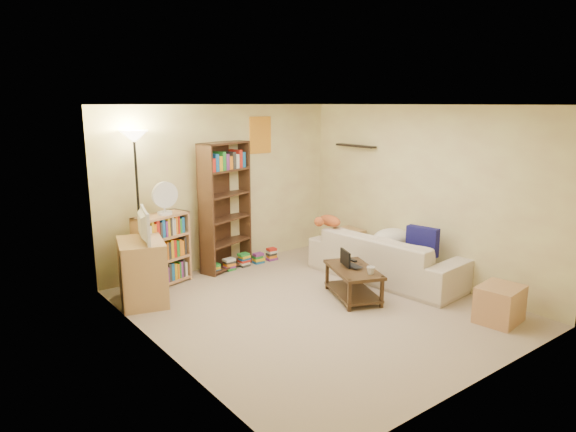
{
  "coord_description": "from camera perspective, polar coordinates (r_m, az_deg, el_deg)",
  "views": [
    {
      "loc": [
        -3.96,
        -4.6,
        2.52
      ],
      "look_at": [
        0.09,
        0.69,
        1.05
      ],
      "focal_mm": 32.0,
      "sensor_mm": 36.0,
      "label": 1
    }
  ],
  "objects": [
    {
      "name": "short_bookshelf",
      "position": [
        7.4,
        -13.78,
        -3.7
      ],
      "size": [
        0.85,
        0.53,
        1.02
      ],
      "rotation": [
        0.0,
        0.0,
        0.29
      ],
      "color": "tan",
      "rests_on": "ground"
    },
    {
      "name": "side_table",
      "position": [
        8.45,
        6.53,
        -3.18
      ],
      "size": [
        0.45,
        0.45,
        0.51
      ],
      "primitive_type": "cube",
      "rotation": [
        0.0,
        0.0,
        0.0
      ],
      "color": "tan",
      "rests_on": "ground"
    },
    {
      "name": "sofa",
      "position": [
        7.61,
        10.93,
        -4.44
      ],
      "size": [
        2.51,
        1.39,
        0.68
      ],
      "primitive_type": "imported",
      "rotation": [
        0.0,
        0.0,
        1.68
      ],
      "color": "beige",
      "rests_on": "ground"
    },
    {
      "name": "laptop_screen",
      "position": [
        6.78,
        6.38,
        -4.66
      ],
      "size": [
        0.13,
        0.29,
        0.21
      ],
      "primitive_type": "cube",
      "rotation": [
        0.0,
        0.0,
        -0.39
      ],
      "color": "white",
      "rests_on": "laptop"
    },
    {
      "name": "book_stacks",
      "position": [
        8.13,
        -4.77,
        -4.95
      ],
      "size": [
        1.28,
        0.18,
        0.22
      ],
      "color": "red",
      "rests_on": "ground"
    },
    {
      "name": "tabby_cat",
      "position": [
        7.81,
        4.48,
        -0.55
      ],
      "size": [
        0.54,
        0.23,
        0.18
      ],
      "color": "#BF5628",
      "rests_on": "sofa"
    },
    {
      "name": "television",
      "position": [
        6.69,
        -16.19,
        -0.98
      ],
      "size": [
        0.75,
        0.46,
        0.4
      ],
      "primitive_type": "imported",
      "rotation": [
        0.0,
        0.0,
        1.29
      ],
      "color": "black",
      "rests_on": "tv_stand"
    },
    {
      "name": "room",
      "position": [
        6.14,
        3.24,
        4.02
      ],
      "size": [
        4.5,
        4.54,
        2.52
      ],
      "color": "#C2A591",
      "rests_on": "ground"
    },
    {
      "name": "laptop",
      "position": [
        6.86,
        7.4,
        -5.44
      ],
      "size": [
        0.37,
        0.27,
        0.03
      ],
      "primitive_type": "imported",
      "rotation": [
        0.0,
        0.0,
        1.49
      ],
      "color": "black",
      "rests_on": "coffee_table"
    },
    {
      "name": "cream_blanket",
      "position": [
        7.71,
        11.4,
        -2.38
      ],
      "size": [
        0.62,
        0.45,
        0.27
      ],
      "primitive_type": "ellipsoid",
      "color": "silver",
      "rests_on": "sofa"
    },
    {
      "name": "tv_remote",
      "position": [
        7.09,
        7.12,
        -4.87
      ],
      "size": [
        0.07,
        0.17,
        0.02
      ],
      "primitive_type": "cube",
      "rotation": [
        0.0,
        0.0,
        -0.09
      ],
      "color": "black",
      "rests_on": "coffee_table"
    },
    {
      "name": "tall_bookshelf",
      "position": [
        7.85,
        -6.98,
        1.43
      ],
      "size": [
        0.93,
        0.56,
        1.95
      ],
      "rotation": [
        0.0,
        0.0,
        0.32
      ],
      "color": "#492F1C",
      "rests_on": "ground"
    },
    {
      "name": "mug",
      "position": [
        6.57,
        9.18,
        -5.99
      ],
      "size": [
        0.21,
        0.21,
        0.1
      ],
      "primitive_type": "imported",
      "rotation": [
        0.0,
        0.0,
        -0.81
      ],
      "color": "silver",
      "rests_on": "coffee_table"
    },
    {
      "name": "end_cabinet",
      "position": [
        6.58,
        22.46,
        -9.03
      ],
      "size": [
        0.58,
        0.5,
        0.43
      ],
      "primitive_type": "cube",
      "rotation": [
        0.0,
        0.0,
        0.14
      ],
      "color": "tan",
      "rests_on": "ground"
    },
    {
      "name": "tv_stand",
      "position": [
        6.85,
        -15.88,
        -5.98
      ],
      "size": [
        0.74,
        0.89,
        0.82
      ],
      "primitive_type": "cube",
      "rotation": [
        0.0,
        0.0,
        -0.28
      ],
      "color": "tan",
      "rests_on": "ground"
    },
    {
      "name": "desk_fan",
      "position": [
        7.21,
        -13.53,
        1.95
      ],
      "size": [
        0.36,
        0.2,
        0.46
      ],
      "color": "white",
      "rests_on": "short_bookshelf"
    },
    {
      "name": "floor_lamp",
      "position": [
        7.16,
        -16.57,
        5.6
      ],
      "size": [
        0.37,
        0.37,
        2.17
      ],
      "color": "black",
      "rests_on": "ground"
    },
    {
      "name": "coffee_table",
      "position": [
        6.83,
        7.26,
        -6.94
      ],
      "size": [
        0.82,
        1.05,
        0.41
      ],
      "rotation": [
        0.0,
        0.0,
        -0.39
      ],
      "color": "#3B2816",
      "rests_on": "ground"
    },
    {
      "name": "navy_pillow",
      "position": [
        7.35,
        14.7,
        -2.73
      ],
      "size": [
        0.22,
        0.46,
        0.4
      ],
      "primitive_type": "cube",
      "rotation": [
        0.0,
        0.0,
        1.78
      ],
      "color": "navy",
      "rests_on": "sofa"
    }
  ]
}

